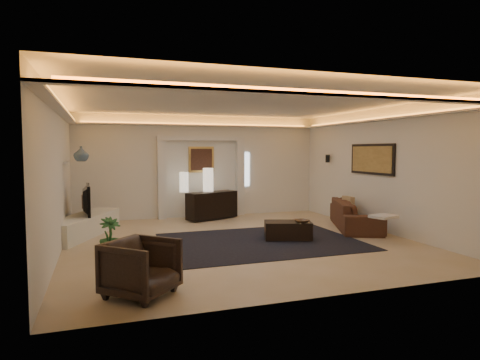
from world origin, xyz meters
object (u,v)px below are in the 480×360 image
object	(u,v)px
sofa	(355,215)
coffee_table	(288,230)
armchair	(141,268)
console	(212,205)

from	to	relation	value
sofa	coffee_table	size ratio (longest dim) A/B	2.36
sofa	armchair	xyz separation A→B (m)	(-5.44, -3.15, 0.03)
sofa	armchair	bearing A→B (deg)	143.35
sofa	armchair	distance (m)	6.28
sofa	armchair	size ratio (longest dim) A/B	2.83
sofa	coffee_table	world-z (taller)	sofa
console	coffee_table	world-z (taller)	console
coffee_table	armchair	distance (m)	4.17
console	armchair	xyz separation A→B (m)	(-2.44, -5.56, -0.03)
console	coffee_table	distance (m)	3.17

